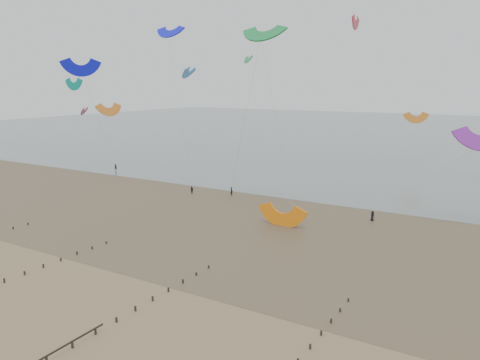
{
  "coord_description": "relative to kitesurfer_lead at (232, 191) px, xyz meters",
  "views": [
    {
      "loc": [
        35.67,
        -33.48,
        22.72
      ],
      "look_at": [
        -0.94,
        28.0,
        8.0
      ],
      "focal_mm": 35.0,
      "sensor_mm": 36.0,
      "label": 1
    }
  ],
  "objects": [
    {
      "name": "sea_and_shore",
      "position": [
        10.06,
        -12.33,
        -0.91
      ],
      "size": [
        500.0,
        665.0,
        0.03
      ],
      "color": "#475654",
      "rests_on": "ground"
    },
    {
      "name": "grounded_kite",
      "position": [
        18.2,
        -13.78,
        -0.92
      ],
      "size": [
        7.59,
        6.05,
        4.04
      ],
      "primitive_type": null,
      "rotation": [
        1.54,
        0.0,
        -0.05
      ],
      "color": "orange",
      "rests_on": "ground"
    },
    {
      "name": "ground",
      "position": [
        14.14,
        -46.74,
        -0.92
      ],
      "size": [
        500.0,
        500.0,
        0.0
      ],
      "primitive_type": "plane",
      "color": "brown",
      "rests_on": "ground"
    },
    {
      "name": "kitesurfers",
      "position": [
        44.64,
        1.33,
        -0.08
      ],
      "size": [
        148.66,
        21.68,
        1.79
      ],
      "color": "black",
      "rests_on": "ground"
    },
    {
      "name": "kites_airborne",
      "position": [
        5.2,
        39.16,
        20.67
      ],
      "size": [
        242.31,
        103.4,
        37.19
      ],
      "color": "purple",
      "rests_on": "ground"
    },
    {
      "name": "kitesurfer_lead",
      "position": [
        0.0,
        0.0,
        0.0
      ],
      "size": [
        0.8,
        0.72,
        1.83
      ],
      "primitive_type": "imported",
      "rotation": [
        0.0,
        0.0,
        2.61
      ],
      "color": "black",
      "rests_on": "ground"
    }
  ]
}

